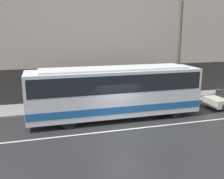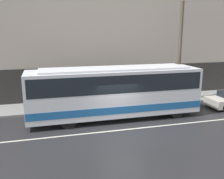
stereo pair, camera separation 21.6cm
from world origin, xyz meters
The scene contains 7 objects.
ground_plane centered at (0.00, 0.00, 0.00)m, with size 60.00×60.00×0.00m, color #262628.
sidewalk centered at (0.00, 5.45, 0.07)m, with size 60.00×2.90×0.14m.
building_facade centered at (0.00, 7.04, 6.55)m, with size 60.00×0.35×13.52m.
lane_stripe centered at (0.00, 0.00, 0.00)m, with size 54.00×0.14×0.01m.
transit_bus centered at (0.18, 2.16, 1.88)m, with size 11.08×2.53×3.34m.
utility_pole_near centered at (6.02, 4.48, 3.97)m, with size 0.27×0.27×7.67m.
pedestrian_waiting centered at (-2.05, 6.49, 0.96)m, with size 0.36×0.36×1.74m.
Camera 2 is at (-4.09, -12.92, 5.53)m, focal length 40.00 mm.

